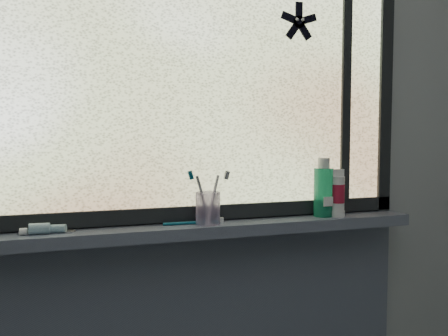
% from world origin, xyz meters
% --- Properties ---
extents(wall_back, '(3.00, 0.01, 2.50)m').
position_xyz_m(wall_back, '(0.00, 1.30, 1.25)').
color(wall_back, '#9EA3A8').
rests_on(wall_back, ground).
extents(windowsill, '(1.62, 0.14, 0.04)m').
position_xyz_m(windowsill, '(0.00, 1.23, 1.00)').
color(windowsill, '#535B6F').
rests_on(windowsill, wall_back).
extents(window_pane, '(1.50, 0.01, 1.00)m').
position_xyz_m(window_pane, '(0.00, 1.28, 1.53)').
color(window_pane, silver).
rests_on(window_pane, wall_back).
extents(frame_bottom, '(1.60, 0.03, 0.05)m').
position_xyz_m(frame_bottom, '(0.00, 1.28, 1.05)').
color(frame_bottom, black).
rests_on(frame_bottom, windowsill).
extents(frame_right, '(0.05, 0.03, 1.10)m').
position_xyz_m(frame_right, '(0.78, 1.28, 1.53)').
color(frame_right, black).
rests_on(frame_right, wall_back).
extents(frame_mullion, '(0.03, 0.03, 1.00)m').
position_xyz_m(frame_mullion, '(0.60, 1.28, 1.53)').
color(frame_mullion, black).
rests_on(frame_mullion, wall_back).
extents(starfish_sticker, '(0.15, 0.02, 0.15)m').
position_xyz_m(starfish_sticker, '(0.40, 1.27, 1.72)').
color(starfish_sticker, black).
rests_on(starfish_sticker, window_pane).
extents(toothpaste_tube, '(0.19, 0.06, 0.03)m').
position_xyz_m(toothpaste_tube, '(-0.47, 1.22, 1.04)').
color(toothpaste_tube, white).
rests_on(toothpaste_tube, windowsill).
extents(toothbrush_cup, '(0.09, 0.09, 0.11)m').
position_xyz_m(toothbrush_cup, '(0.04, 1.22, 1.07)').
color(toothbrush_cup, '#AD95C5').
rests_on(toothbrush_cup, windowsill).
extents(toothbrush_lying, '(0.23, 0.03, 0.02)m').
position_xyz_m(toothbrush_lying, '(-0.01, 1.23, 1.03)').
color(toothbrush_lying, '#0C5872').
rests_on(toothbrush_lying, windowsill).
extents(mouthwash_bottle, '(0.09, 0.09, 0.18)m').
position_xyz_m(mouthwash_bottle, '(0.49, 1.23, 1.13)').
color(mouthwash_bottle, '#1D9A6C').
rests_on(mouthwash_bottle, windowsill).
extents(cream_tube, '(0.07, 0.07, 0.12)m').
position_xyz_m(cream_tube, '(0.53, 1.21, 1.11)').
color(cream_tube, silver).
rests_on(cream_tube, windowsill).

